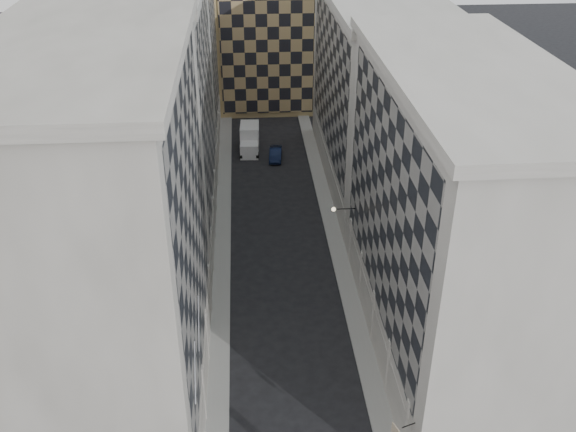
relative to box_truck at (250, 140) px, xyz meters
name	(u,v)px	position (x,y,z in m)	size (l,w,h in m)	color
sidewalk_west	(223,239)	(-2.99, -20.34, -1.23)	(1.50, 100.00, 0.15)	gray
sidewalk_east	(334,234)	(7.51, -20.34, -1.23)	(1.50, 100.00, 0.15)	gray
bldg_left_a	(111,243)	(-8.62, -39.34, 10.52)	(10.80, 22.80, 23.70)	gray
bldg_left_b	(153,115)	(-8.62, -17.34, 10.02)	(10.80, 22.80, 22.70)	gray
bldg_left_c	(174,52)	(-8.62, 4.66, 9.52)	(10.80, 22.80, 21.70)	gray
bldg_right_a	(453,218)	(13.14, -35.34, 9.02)	(10.80, 26.80, 20.70)	#A7A399
bldg_right_b	(375,92)	(13.16, -8.34, 8.55)	(10.80, 28.80, 19.70)	#A7A399
tan_block	(276,35)	(4.26, 17.56, 8.13)	(16.80, 14.80, 18.80)	tan
flagpoles_left	(197,347)	(-3.64, -44.34, 6.70)	(0.10, 6.33, 2.33)	gray
bracket_lamp	(336,209)	(6.64, -26.34, 4.90)	(1.98, 0.36, 0.36)	black
box_truck	(250,140)	(0.00, 0.00, 0.00)	(2.46, 5.55, 2.99)	silver
dark_car	(276,154)	(2.97, -2.83, -0.64)	(1.40, 4.02, 1.33)	#0D1733
shop_sign	(397,431)	(7.22, -47.34, 2.53)	(1.27, 0.73, 0.83)	black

